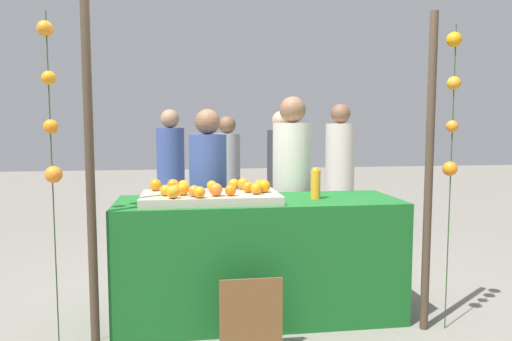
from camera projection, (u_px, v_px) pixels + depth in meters
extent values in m
plane|color=gray|center=(259.00, 316.00, 3.65)|extent=(24.00, 24.00, 0.00)
cube|color=#196023|center=(259.00, 258.00, 3.61)|extent=(2.07, 0.72, 0.88)
cube|color=#B2AD99|center=(210.00, 197.00, 3.47)|extent=(0.97, 0.54, 0.06)
sphere|color=orange|center=(183.00, 189.00, 3.37)|extent=(0.09, 0.09, 0.09)
sphere|color=orange|center=(264.00, 186.00, 3.50)|extent=(0.09, 0.09, 0.09)
sphere|color=orange|center=(256.00, 189.00, 3.42)|extent=(0.08, 0.08, 0.08)
sphere|color=orange|center=(230.00, 190.00, 3.34)|extent=(0.08, 0.08, 0.08)
sphere|color=orange|center=(175.00, 188.00, 3.45)|extent=(0.07, 0.07, 0.07)
sphere|color=orange|center=(248.00, 187.00, 3.50)|extent=(0.08, 0.08, 0.08)
sphere|color=orange|center=(212.00, 186.00, 3.61)|extent=(0.08, 0.08, 0.08)
sphere|color=orange|center=(166.00, 190.00, 3.34)|extent=(0.08, 0.08, 0.08)
sphere|color=orange|center=(173.00, 185.00, 3.58)|extent=(0.09, 0.09, 0.09)
sphere|color=orange|center=(216.00, 190.00, 3.33)|extent=(0.09, 0.09, 0.09)
sphere|color=orange|center=(234.00, 184.00, 3.71)|extent=(0.08, 0.08, 0.08)
sphere|color=orange|center=(173.00, 192.00, 3.22)|extent=(0.09, 0.09, 0.09)
sphere|color=orange|center=(184.00, 186.00, 3.56)|extent=(0.08, 0.08, 0.08)
sphere|color=orange|center=(194.00, 191.00, 3.30)|extent=(0.08, 0.08, 0.08)
sphere|color=orange|center=(156.00, 185.00, 3.59)|extent=(0.09, 0.09, 0.09)
sphere|color=orange|center=(259.00, 185.00, 3.63)|extent=(0.08, 0.08, 0.08)
sphere|color=orange|center=(243.00, 184.00, 3.67)|extent=(0.09, 0.09, 0.09)
sphere|color=orange|center=(200.00, 192.00, 3.24)|extent=(0.08, 0.08, 0.08)
cylinder|color=orange|center=(316.00, 185.00, 3.59)|extent=(0.07, 0.07, 0.21)
cylinder|color=yellow|center=(316.00, 169.00, 3.58)|extent=(0.04, 0.04, 0.02)
cube|color=brown|center=(251.00, 317.00, 3.04)|extent=(0.40, 0.01, 0.49)
cube|color=black|center=(251.00, 316.00, 3.05)|extent=(0.37, 0.02, 0.47)
cylinder|color=#384C8C|center=(208.00, 214.00, 4.10)|extent=(0.31, 0.31, 1.35)
sphere|color=brown|center=(208.00, 122.00, 4.02)|extent=(0.21, 0.21, 0.21)
cylinder|color=beige|center=(292.00, 206.00, 4.22)|extent=(0.33, 0.33, 1.45)
sphere|color=brown|center=(293.00, 110.00, 4.14)|extent=(0.23, 0.23, 0.23)
cylinder|color=#333338|center=(281.00, 191.00, 5.49)|extent=(0.32, 0.32, 1.37)
sphere|color=tan|center=(281.00, 120.00, 5.42)|extent=(0.21, 0.21, 0.21)
cylinder|color=#384C8C|center=(171.00, 187.00, 5.71)|extent=(0.32, 0.32, 1.39)
sphere|color=#A87A59|center=(170.00, 119.00, 5.64)|extent=(0.22, 0.22, 0.22)
cylinder|color=beige|center=(339.00, 186.00, 5.62)|extent=(0.33, 0.33, 1.44)
sphere|color=brown|center=(341.00, 114.00, 5.54)|extent=(0.22, 0.22, 0.22)
cylinder|color=#99999E|center=(227.00, 189.00, 5.80)|extent=(0.31, 0.31, 1.32)
sphere|color=brown|center=(227.00, 125.00, 5.73)|extent=(0.21, 0.21, 0.21)
cylinder|color=#473828|center=(90.00, 180.00, 2.99)|extent=(0.06, 0.06, 2.18)
cylinder|color=#473828|center=(429.00, 175.00, 3.32)|extent=(0.06, 0.06, 2.18)
cylinder|color=#2D4C23|center=(53.00, 188.00, 2.95)|extent=(0.01, 0.01, 2.10)
sphere|color=orange|center=(45.00, 29.00, 2.86)|extent=(0.09, 0.09, 0.09)
sphere|color=orange|center=(49.00, 78.00, 2.88)|extent=(0.08, 0.08, 0.08)
sphere|color=orange|center=(51.00, 127.00, 2.91)|extent=(0.09, 0.09, 0.09)
sphere|color=orange|center=(54.00, 175.00, 2.93)|extent=(0.10, 0.10, 0.10)
cylinder|color=#2D4C23|center=(450.00, 181.00, 3.33)|extent=(0.01, 0.01, 2.10)
sphere|color=orange|center=(454.00, 40.00, 3.24)|extent=(0.10, 0.10, 0.10)
sphere|color=orange|center=(454.00, 83.00, 3.27)|extent=(0.09, 0.09, 0.09)
sphere|color=orange|center=(452.00, 126.00, 3.29)|extent=(0.08, 0.08, 0.08)
sphere|color=orange|center=(450.00, 169.00, 3.32)|extent=(0.10, 0.10, 0.10)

